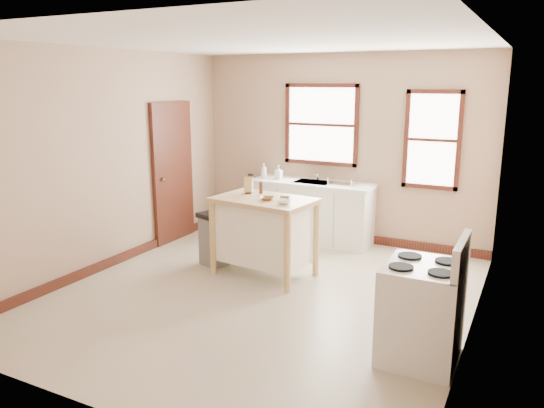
{
  "coord_description": "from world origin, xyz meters",
  "views": [
    {
      "loc": [
        2.7,
        -5.04,
        2.4
      ],
      "look_at": [
        -0.07,
        0.4,
        0.97
      ],
      "focal_mm": 35.0,
      "sensor_mm": 36.0,
      "label": 1
    }
  ],
  "objects_px": {
    "knife_block": "(249,185)",
    "trash_bin": "(214,239)",
    "soap_bottle_b": "(279,172)",
    "bowl_b": "(284,198)",
    "bowl_c": "(284,202)",
    "gas_stove": "(422,298)",
    "pepper_grinder": "(261,188)",
    "kitchen_island": "(264,237)",
    "bowl_a": "(267,198)",
    "soap_bottle_a": "(264,171)",
    "dish_rack": "(343,181)"
  },
  "relations": [
    {
      "from": "soap_bottle_b",
      "to": "knife_block",
      "type": "distance_m",
      "value": 1.44
    },
    {
      "from": "soap_bottle_a",
      "to": "soap_bottle_b",
      "type": "bearing_deg",
      "value": 27.34
    },
    {
      "from": "kitchen_island",
      "to": "knife_block",
      "type": "bearing_deg",
      "value": 157.03
    },
    {
      "from": "kitchen_island",
      "to": "bowl_a",
      "type": "relative_size",
      "value": 7.37
    },
    {
      "from": "knife_block",
      "to": "bowl_b",
      "type": "height_order",
      "value": "knife_block"
    },
    {
      "from": "soap_bottle_a",
      "to": "dish_rack",
      "type": "xyz_separation_m",
      "value": [
        1.26,
        0.08,
        -0.07
      ]
    },
    {
      "from": "knife_block",
      "to": "pepper_grinder",
      "type": "xyz_separation_m",
      "value": [
        0.15,
        0.05,
        -0.03
      ]
    },
    {
      "from": "soap_bottle_b",
      "to": "kitchen_island",
      "type": "xyz_separation_m",
      "value": [
        0.59,
        -1.59,
        -0.53
      ]
    },
    {
      "from": "knife_block",
      "to": "trash_bin",
      "type": "bearing_deg",
      "value": -178.19
    },
    {
      "from": "gas_stove",
      "to": "kitchen_island",
      "type": "bearing_deg",
      "value": 150.72
    },
    {
      "from": "kitchen_island",
      "to": "pepper_grinder",
      "type": "height_order",
      "value": "pepper_grinder"
    },
    {
      "from": "trash_bin",
      "to": "dish_rack",
      "type": "bearing_deg",
      "value": 71.81
    },
    {
      "from": "soap_bottle_b",
      "to": "knife_block",
      "type": "bearing_deg",
      "value": -75.59
    },
    {
      "from": "knife_block",
      "to": "gas_stove",
      "type": "xyz_separation_m",
      "value": [
        2.51,
        -1.41,
        -0.52
      ]
    },
    {
      "from": "knife_block",
      "to": "bowl_b",
      "type": "relative_size",
      "value": 1.36
    },
    {
      "from": "bowl_a",
      "to": "gas_stove",
      "type": "xyz_separation_m",
      "value": [
        2.11,
        -1.15,
        -0.44
      ]
    },
    {
      "from": "kitchen_island",
      "to": "trash_bin",
      "type": "relative_size",
      "value": 1.71
    },
    {
      "from": "soap_bottle_a",
      "to": "dish_rack",
      "type": "bearing_deg",
      "value": 16.7
    },
    {
      "from": "knife_block",
      "to": "pepper_grinder",
      "type": "distance_m",
      "value": 0.16
    },
    {
      "from": "kitchen_island",
      "to": "bowl_c",
      "type": "bearing_deg",
      "value": -18.77
    },
    {
      "from": "soap_bottle_a",
      "to": "pepper_grinder",
      "type": "bearing_deg",
      "value": -50.75
    },
    {
      "from": "bowl_c",
      "to": "trash_bin",
      "type": "relative_size",
      "value": 0.22
    },
    {
      "from": "pepper_grinder",
      "to": "gas_stove",
      "type": "distance_m",
      "value": 2.82
    },
    {
      "from": "knife_block",
      "to": "gas_stove",
      "type": "bearing_deg",
      "value": -46.46
    },
    {
      "from": "kitchen_island",
      "to": "bowl_b",
      "type": "xyz_separation_m",
      "value": [
        0.26,
        0.03,
        0.51
      ]
    },
    {
      "from": "pepper_grinder",
      "to": "bowl_a",
      "type": "xyz_separation_m",
      "value": [
        0.25,
        -0.31,
        -0.05
      ]
    },
    {
      "from": "soap_bottle_a",
      "to": "dish_rack",
      "type": "height_order",
      "value": "soap_bottle_a"
    },
    {
      "from": "soap_bottle_b",
      "to": "dish_rack",
      "type": "relative_size",
      "value": 0.56
    },
    {
      "from": "pepper_grinder",
      "to": "bowl_c",
      "type": "distance_m",
      "value": 0.66
    },
    {
      "from": "pepper_grinder",
      "to": "gas_stove",
      "type": "xyz_separation_m",
      "value": [
        2.36,
        -1.46,
        -0.5
      ]
    },
    {
      "from": "bowl_b",
      "to": "kitchen_island",
      "type": "bearing_deg",
      "value": -174.03
    },
    {
      "from": "kitchen_island",
      "to": "bowl_a",
      "type": "distance_m",
      "value": 0.53
    },
    {
      "from": "soap_bottle_a",
      "to": "pepper_grinder",
      "type": "height_order",
      "value": "soap_bottle_a"
    },
    {
      "from": "bowl_b",
      "to": "bowl_c",
      "type": "height_order",
      "value": "bowl_c"
    },
    {
      "from": "kitchen_island",
      "to": "bowl_b",
      "type": "distance_m",
      "value": 0.58
    },
    {
      "from": "soap_bottle_b",
      "to": "knife_block",
      "type": "xyz_separation_m",
      "value": [
        0.27,
        -1.41,
        0.07
      ]
    },
    {
      "from": "soap_bottle_a",
      "to": "gas_stove",
      "type": "distance_m",
      "value": 4.11
    },
    {
      "from": "soap_bottle_b",
      "to": "pepper_grinder",
      "type": "distance_m",
      "value": 1.43
    },
    {
      "from": "bowl_c",
      "to": "trash_bin",
      "type": "distance_m",
      "value": 1.32
    },
    {
      "from": "kitchen_island",
      "to": "bowl_c",
      "type": "relative_size",
      "value": 7.72
    },
    {
      "from": "pepper_grinder",
      "to": "gas_stove",
      "type": "bearing_deg",
      "value": -31.77
    },
    {
      "from": "gas_stove",
      "to": "pepper_grinder",
      "type": "bearing_deg",
      "value": 148.23
    },
    {
      "from": "knife_block",
      "to": "gas_stove",
      "type": "height_order",
      "value": "knife_block"
    },
    {
      "from": "soap_bottle_a",
      "to": "dish_rack",
      "type": "relative_size",
      "value": 0.63
    },
    {
      "from": "trash_bin",
      "to": "gas_stove",
      "type": "relative_size",
      "value": 0.62
    },
    {
      "from": "soap_bottle_a",
      "to": "trash_bin",
      "type": "xyz_separation_m",
      "value": [
        0.05,
        -1.51,
        -0.68
      ]
    },
    {
      "from": "pepper_grinder",
      "to": "bowl_b",
      "type": "relative_size",
      "value": 1.02
    },
    {
      "from": "kitchen_island",
      "to": "pepper_grinder",
      "type": "bearing_deg",
      "value": 132.41
    },
    {
      "from": "soap_bottle_b",
      "to": "kitchen_island",
      "type": "distance_m",
      "value": 1.78
    },
    {
      "from": "soap_bottle_b",
      "to": "bowl_a",
      "type": "height_order",
      "value": "soap_bottle_b"
    }
  ]
}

